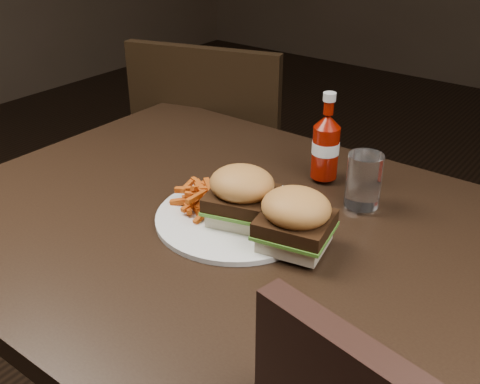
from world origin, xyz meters
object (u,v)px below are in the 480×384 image
Objects in this scene: plate at (236,217)px; ketchup_bottle at (325,152)px; tumbler at (364,180)px; dining_table at (267,247)px; chair_far at (231,181)px.

ketchup_bottle is at bearing 78.81° from plate.
ketchup_bottle is at bearing 153.61° from tumbler.
dining_table is at bearing -9.49° from plate.
tumbler is at bearing 66.63° from dining_table.
plate is (-0.07, 0.01, 0.03)m from dining_table.
tumbler is (0.63, -0.43, 0.38)m from chair_far.
ketchup_bottle is 0.12m from tumbler.
tumbler reaches higher than plate.
tumbler is at bearing -26.39° from ketchup_bottle.
ketchup_bottle reaches higher than chair_far.
ketchup_bottle reaches higher than plate.
ketchup_bottle is at bearing 97.26° from dining_table.
chair_far is (-0.55, 0.61, -0.30)m from dining_table.
chair_far is 1.59× the size of plate.
chair_far is 4.32× the size of ketchup_bottle.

